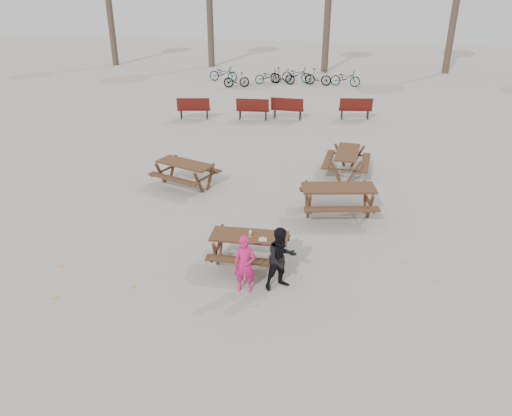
# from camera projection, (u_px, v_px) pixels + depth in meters

# --- Properties ---
(ground) EXTENTS (80.00, 80.00, 0.00)m
(ground) POSITION_uv_depth(u_px,v_px,m) (250.00, 263.00, 11.94)
(ground) COLOR gray
(ground) RESTS_ON ground
(main_picnic_table) EXTENTS (1.80, 1.45, 0.78)m
(main_picnic_table) POSITION_uv_depth(u_px,v_px,m) (249.00, 242.00, 11.68)
(main_picnic_table) COLOR #372214
(main_picnic_table) RESTS_ON ground
(food_tray) EXTENTS (0.18, 0.11, 0.03)m
(food_tray) POSITION_uv_depth(u_px,v_px,m) (263.00, 240.00, 11.37)
(food_tray) COLOR white
(food_tray) RESTS_ON main_picnic_table
(bread_roll) EXTENTS (0.14, 0.06, 0.05)m
(bread_roll) POSITION_uv_depth(u_px,v_px,m) (263.00, 238.00, 11.36)
(bread_roll) COLOR tan
(bread_roll) RESTS_ON food_tray
(soda_bottle) EXTENTS (0.07, 0.07, 0.17)m
(soda_bottle) POSITION_uv_depth(u_px,v_px,m) (250.00, 234.00, 11.50)
(soda_bottle) COLOR silver
(soda_bottle) RESTS_ON main_picnic_table
(child) EXTENTS (0.49, 0.34, 1.32)m
(child) POSITION_uv_depth(u_px,v_px,m) (245.00, 265.00, 10.67)
(child) COLOR #CE1964
(child) RESTS_ON ground
(adult) EXTENTS (0.90, 0.86, 1.46)m
(adult) POSITION_uv_depth(u_px,v_px,m) (281.00, 259.00, 10.75)
(adult) COLOR black
(adult) RESTS_ON ground
(picnic_table_east) EXTENTS (2.28, 1.95, 0.88)m
(picnic_table_east) POSITION_uv_depth(u_px,v_px,m) (338.00, 201.00, 14.08)
(picnic_table_east) COLOR #372214
(picnic_table_east) RESTS_ON ground
(picnic_table_north) EXTENTS (2.27, 2.07, 0.79)m
(picnic_table_north) POSITION_uv_depth(u_px,v_px,m) (185.00, 174.00, 16.00)
(picnic_table_north) COLOR #372214
(picnic_table_north) RESTS_ON ground
(picnic_table_far) EXTENTS (1.69, 2.02, 0.81)m
(picnic_table_far) POSITION_uv_depth(u_px,v_px,m) (347.00, 163.00, 16.94)
(picnic_table_far) COLOR #372214
(picnic_table_far) RESTS_ON ground
(park_bench_row) EXTENTS (8.99, 1.78, 1.03)m
(park_bench_row) POSITION_uv_depth(u_px,v_px,m) (272.00, 108.00, 23.04)
(park_bench_row) COLOR #5A1712
(park_bench_row) RESTS_ON ground
(bicycle_row) EXTENTS (9.32, 2.82, 0.97)m
(bicycle_row) POSITION_uv_depth(u_px,v_px,m) (283.00, 76.00, 30.06)
(bicycle_row) COLOR black
(bicycle_row) RESTS_ON ground
(fallen_leaves) EXTENTS (11.00, 11.00, 0.01)m
(fallen_leaves) POSITION_uv_depth(u_px,v_px,m) (282.00, 218.00, 14.09)
(fallen_leaves) COLOR orange
(fallen_leaves) RESTS_ON ground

